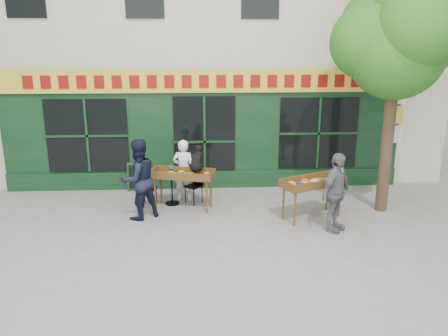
{
  "coord_description": "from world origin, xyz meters",
  "views": [
    {
      "loc": [
        -0.16,
        -9.58,
        3.86
      ],
      "look_at": [
        0.43,
        0.5,
        1.08
      ],
      "focal_mm": 35.0,
      "sensor_mm": 36.0,
      "label": 1
    }
  ],
  "objects": [
    {
      "name": "street_tree",
      "position": [
        4.34,
        0.36,
        4.11
      ],
      "size": [
        3.05,
        2.9,
        5.6
      ],
      "color": "#382619",
      "rests_on": "ground"
    },
    {
      "name": "dog",
      "position": [
        -0.22,
        0.66,
        1.29
      ],
      "size": [
        0.48,
        0.67,
        0.6
      ],
      "primitive_type": null,
      "rotation": [
        0.0,
        0.0,
        -0.26
      ],
      "color": "black",
      "rests_on": "book_cart_center"
    },
    {
      "name": "book_cart_right",
      "position": [
        2.45,
        -0.12,
        0.82
      ],
      "size": [
        1.62,
        1.19,
        0.99
      ],
      "rotation": [
        0.0,
        0.0,
        0.43
      ],
      "color": "brown",
      "rests_on": "ground"
    },
    {
      "name": "bistro_chair_right",
      "position": [
        -0.25,
        1.13,
        0.56
      ],
      "size": [
        0.51,
        0.51,
        0.95
      ],
      "rotation": [
        0.0,
        0.0,
        -0.77
      ],
      "color": "black",
      "rests_on": "ground"
    },
    {
      "name": "potted_plant",
      "position": [
        -0.86,
        1.02,
        0.9
      ],
      "size": [
        0.17,
        0.14,
        0.28
      ],
      "primitive_type": "imported",
      "rotation": [
        0.0,
        0.0,
        0.28
      ],
      "color": "gray",
      "rests_on": "bistro_table"
    },
    {
      "name": "woman",
      "position": [
        -0.57,
        1.36,
        0.8
      ],
      "size": [
        0.66,
        0.52,
        1.61
      ],
      "primitive_type": "imported",
      "rotation": [
        0.0,
        0.0,
        2.89
      ],
      "color": "white",
      "rests_on": "ground"
    },
    {
      "name": "book_cart_center",
      "position": [
        -0.57,
        0.71,
        0.82
      ],
      "size": [
        1.61,
        0.98,
        0.99
      ],
      "rotation": [
        0.0,
        0.0,
        -0.26
      ],
      "color": "brown",
      "rests_on": "ground"
    },
    {
      "name": "chalkboard",
      "position": [
        -1.89,
        2.19,
        0.4
      ],
      "size": [
        0.57,
        0.22,
        0.79
      ],
      "rotation": [
        0.0,
        0.0,
        0.05
      ],
      "color": "black",
      "rests_on": "ground"
    },
    {
      "name": "ground",
      "position": [
        0.0,
        0.0,
        0.0
      ],
      "size": [
        80.0,
        80.0,
        0.0
      ],
      "primitive_type": "plane",
      "color": "slate",
      "rests_on": "ground"
    },
    {
      "name": "man_right",
      "position": [
        2.75,
        -0.87,
        0.87
      ],
      "size": [
        1.03,
        1.02,
        1.74
      ],
      "primitive_type": "imported",
      "rotation": [
        0.0,
        0.0,
        0.78
      ],
      "color": "#5D5E63",
      "rests_on": "ground"
    },
    {
      "name": "building",
      "position": [
        0.0,
        5.97,
        4.97
      ],
      "size": [
        14.0,
        7.26,
        10.0
      ],
      "color": "beige",
      "rests_on": "ground"
    },
    {
      "name": "bistro_chair_left",
      "position": [
        -1.5,
        0.92,
        0.56
      ],
      "size": [
        0.37,
        0.37,
        0.95
      ],
      "rotation": [
        0.0,
        0.0,
        1.59
      ],
      "color": "black",
      "rests_on": "ground"
    },
    {
      "name": "man_left",
      "position": [
        -1.56,
        0.12,
        0.94
      ],
      "size": [
        1.16,
        1.12,
        1.89
      ],
      "primitive_type": "imported",
      "rotation": [
        0.0,
        0.0,
        3.77
      ],
      "color": "black",
      "rests_on": "ground"
    },
    {
      "name": "bistro_table",
      "position": [
        -0.86,
        1.02,
        0.54
      ],
      "size": [
        0.6,
        0.6,
        0.76
      ],
      "color": "black",
      "rests_on": "ground"
    }
  ]
}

